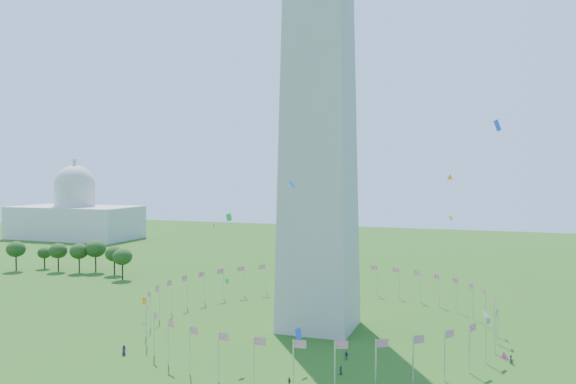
% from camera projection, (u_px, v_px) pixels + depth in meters
% --- Properties ---
extents(flag_ring, '(80.24, 80.24, 9.00)m').
position_uv_depth(flag_ring, '(319.00, 309.00, 133.54)').
color(flag_ring, silver).
rests_on(flag_ring, ground).
extents(capitol_building, '(70.00, 35.00, 46.00)m').
position_uv_depth(capitol_building, '(75.00, 197.00, 314.81)').
color(capitol_building, beige).
rests_on(capitol_building, ground).
extents(kites_aloft, '(96.32, 72.31, 40.23)m').
position_uv_depth(kites_aloft, '(350.00, 275.00, 103.42)').
color(kites_aloft, white).
rests_on(kites_aloft, ground).
extents(tree_line_west, '(55.24, 15.87, 11.62)m').
position_uv_depth(tree_line_west, '(77.00, 259.00, 206.26)').
color(tree_line_west, '#2D541C').
rests_on(tree_line_west, ground).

